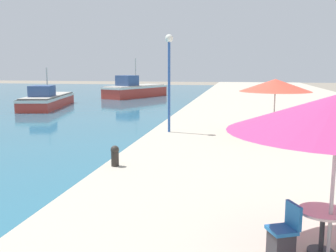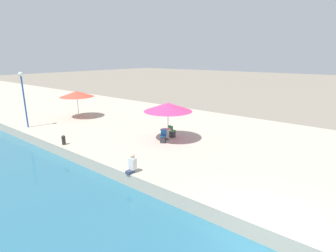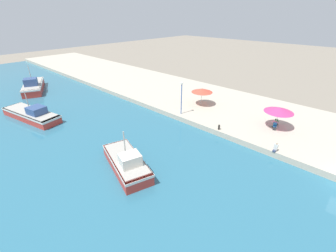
# 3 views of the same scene
# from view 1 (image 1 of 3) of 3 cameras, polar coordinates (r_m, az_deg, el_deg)

# --- Properties ---
(quay_promenade) EXTENTS (16.00, 90.00, 0.73)m
(quay_promenade) POSITION_cam_1_polar(r_m,az_deg,el_deg) (34.59, 17.08, 2.88)
(quay_promenade) COLOR #BCB29E
(quay_promenade) RESTS_ON ground_plane
(fishing_boat_mid) EXTENTS (4.80, 10.19, 3.70)m
(fishing_boat_mid) POSITION_cam_1_polar(r_m,az_deg,el_deg) (37.07, -17.89, 3.86)
(fishing_boat_mid) COLOR red
(fishing_boat_mid) RESTS_ON water_basin
(fishing_boat_far) EXTENTS (6.61, 9.89, 4.85)m
(fishing_boat_far) POSITION_cam_1_polar(r_m,az_deg,el_deg) (47.63, -5.06, 5.56)
(fishing_boat_far) COLOR red
(fishing_boat_far) RESTS_ON water_basin
(cafe_umbrella_white) EXTENTS (3.18, 3.18, 2.55)m
(cafe_umbrella_white) POSITION_cam_1_polar(r_m,az_deg,el_deg) (17.40, 16.04, 5.99)
(cafe_umbrella_white) COLOR #B7B7B7
(cafe_umbrella_white) RESTS_ON quay_promenade
(cafe_table) EXTENTS (0.80, 0.80, 0.74)m
(cafe_table) POSITION_cam_1_polar(r_m,az_deg,el_deg) (6.86, 22.49, -13.42)
(cafe_table) COLOR #333338
(cafe_table) RESTS_ON quay_promenade
(cafe_chair_left) EXTENTS (0.56, 0.54, 0.91)m
(cafe_chair_left) POSITION_cam_1_polar(r_m,az_deg,el_deg) (6.56, 17.06, -16.14)
(cafe_chair_left) COLOR #2D2D33
(cafe_chair_left) RESTS_ON quay_promenade
(mooring_bollard) EXTENTS (0.26, 0.26, 0.65)m
(mooring_bollard) POSITION_cam_1_polar(r_m,az_deg,el_deg) (11.81, -8.09, -4.43)
(mooring_bollard) COLOR #2D2823
(mooring_bollard) RESTS_ON quay_promenade
(lamppost) EXTENTS (0.36, 0.36, 4.56)m
(lamppost) POSITION_cam_1_polar(r_m,az_deg,el_deg) (17.62, 0.17, 9.05)
(lamppost) COLOR #28519E
(lamppost) RESTS_ON quay_promenade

